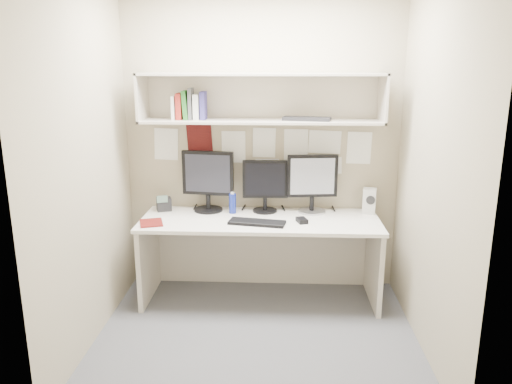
{
  "coord_description": "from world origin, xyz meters",
  "views": [
    {
      "loc": [
        0.16,
        -3.35,
        2.0
      ],
      "look_at": [
        -0.02,
        0.35,
        1.04
      ],
      "focal_mm": 35.0,
      "sensor_mm": 36.0,
      "label": 1
    }
  ],
  "objects_px": {
    "keyboard": "(257,223)",
    "desk": "(260,259)",
    "speaker": "(369,201)",
    "desk_phone": "(164,204)",
    "monitor_left": "(208,179)",
    "monitor_center": "(265,184)",
    "monitor_right": "(312,182)",
    "maroon_notebook": "(151,223)"
  },
  "relations": [
    {
      "from": "monitor_left",
      "to": "keyboard",
      "type": "distance_m",
      "value": 0.64
    },
    {
      "from": "monitor_left",
      "to": "maroon_notebook",
      "type": "xyz_separation_m",
      "value": [
        -0.42,
        -0.4,
        -0.28
      ]
    },
    {
      "from": "desk",
      "to": "monitor_left",
      "type": "relative_size",
      "value": 3.76
    },
    {
      "from": "monitor_right",
      "to": "monitor_left",
      "type": "bearing_deg",
      "value": 173.69
    },
    {
      "from": "speaker",
      "to": "desk_phone",
      "type": "xyz_separation_m",
      "value": [
        -1.8,
        -0.01,
        -0.05
      ]
    },
    {
      "from": "monitor_center",
      "to": "keyboard",
      "type": "distance_m",
      "value": 0.44
    },
    {
      "from": "monitor_left",
      "to": "keyboard",
      "type": "xyz_separation_m",
      "value": [
        0.45,
        -0.36,
        -0.27
      ]
    },
    {
      "from": "speaker",
      "to": "maroon_notebook",
      "type": "relative_size",
      "value": 1.01
    },
    {
      "from": "keyboard",
      "to": "desk_phone",
      "type": "xyz_separation_m",
      "value": [
        -0.84,
        0.34,
        0.05
      ]
    },
    {
      "from": "keyboard",
      "to": "maroon_notebook",
      "type": "height_order",
      "value": "keyboard"
    },
    {
      "from": "monitor_center",
      "to": "monitor_right",
      "type": "relative_size",
      "value": 0.9
    },
    {
      "from": "monitor_right",
      "to": "desk_phone",
      "type": "height_order",
      "value": "monitor_right"
    },
    {
      "from": "keyboard",
      "to": "desk_phone",
      "type": "bearing_deg",
      "value": 168.01
    },
    {
      "from": "keyboard",
      "to": "desk_phone",
      "type": "height_order",
      "value": "desk_phone"
    },
    {
      "from": "monitor_left",
      "to": "desk_phone",
      "type": "height_order",
      "value": "monitor_left"
    },
    {
      "from": "monitor_right",
      "to": "monitor_center",
      "type": "bearing_deg",
      "value": 173.66
    },
    {
      "from": "monitor_right",
      "to": "speaker",
      "type": "relative_size",
      "value": 2.32
    },
    {
      "from": "monitor_right",
      "to": "desk_phone",
      "type": "bearing_deg",
      "value": 174.66
    },
    {
      "from": "keyboard",
      "to": "monitor_center",
      "type": "bearing_deg",
      "value": 91.6
    },
    {
      "from": "desk",
      "to": "monitor_right",
      "type": "height_order",
      "value": "monitor_right"
    },
    {
      "from": "speaker",
      "to": "desk",
      "type": "bearing_deg",
      "value": -154.89
    },
    {
      "from": "keyboard",
      "to": "speaker",
      "type": "relative_size",
      "value": 2.08
    },
    {
      "from": "monitor_center",
      "to": "desk_phone",
      "type": "distance_m",
      "value": 0.91
    },
    {
      "from": "monitor_center",
      "to": "speaker",
      "type": "xyz_separation_m",
      "value": [
        0.91,
        -0.01,
        -0.14
      ]
    },
    {
      "from": "monitor_left",
      "to": "monitor_center",
      "type": "height_order",
      "value": "monitor_left"
    },
    {
      "from": "monitor_left",
      "to": "desk_phone",
      "type": "distance_m",
      "value": 0.45
    },
    {
      "from": "monitor_right",
      "to": "desk_phone",
      "type": "xyz_separation_m",
      "value": [
        -1.3,
        -0.02,
        -0.21
      ]
    },
    {
      "from": "keyboard",
      "to": "desk",
      "type": "bearing_deg",
      "value": 91.99
    },
    {
      "from": "monitor_left",
      "to": "monitor_right",
      "type": "height_order",
      "value": "monitor_left"
    },
    {
      "from": "desk",
      "to": "speaker",
      "type": "height_order",
      "value": "speaker"
    },
    {
      "from": "monitor_center",
      "to": "monitor_left",
      "type": "bearing_deg",
      "value": 178.35
    },
    {
      "from": "monitor_left",
      "to": "keyboard",
      "type": "bearing_deg",
      "value": -31.1
    },
    {
      "from": "monitor_right",
      "to": "speaker",
      "type": "distance_m",
      "value": 0.52
    },
    {
      "from": "desk",
      "to": "monitor_left",
      "type": "distance_m",
      "value": 0.83
    },
    {
      "from": "keyboard",
      "to": "speaker",
      "type": "distance_m",
      "value": 1.03
    },
    {
      "from": "desk",
      "to": "speaker",
      "type": "relative_size",
      "value": 9.14
    },
    {
      "from": "monitor_center",
      "to": "monitor_right",
      "type": "distance_m",
      "value": 0.41
    },
    {
      "from": "monitor_left",
      "to": "desk",
      "type": "bearing_deg",
      "value": -17.09
    },
    {
      "from": "desk",
      "to": "desk_phone",
      "type": "relative_size",
      "value": 13.15
    },
    {
      "from": "monitor_left",
      "to": "speaker",
      "type": "distance_m",
      "value": 1.42
    },
    {
      "from": "monitor_right",
      "to": "speaker",
      "type": "bearing_deg",
      "value": -7.55
    },
    {
      "from": "monitor_center",
      "to": "speaker",
      "type": "relative_size",
      "value": 2.09
    }
  ]
}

